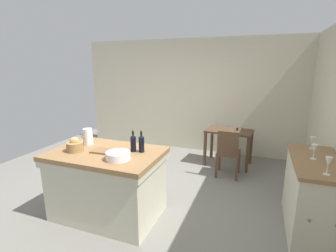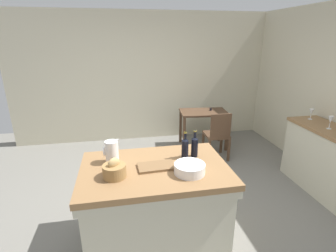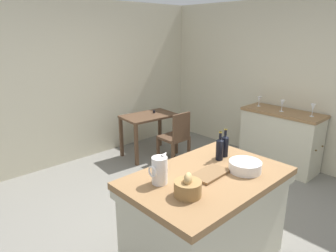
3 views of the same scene
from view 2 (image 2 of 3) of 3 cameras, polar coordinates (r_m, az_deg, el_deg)
name	(u,v)px [view 2 (image 2 of 3)]	position (r m, az deg, el deg)	size (l,w,h in m)	color
ground_plane	(168,209)	(3.48, 0.08, -17.93)	(6.76, 6.76, 0.00)	slate
wall_back	(145,78)	(5.41, -5.21, 10.62)	(5.32, 0.12, 2.60)	beige
island_table	(155,203)	(2.75, -2.82, -16.76)	(1.43, 0.95, 0.90)	olive
side_cabinet	(325,160)	(4.25, 31.59, -6.41)	(0.52, 1.22, 0.93)	olive
writing_desk	(203,117)	(5.06, 7.91, 1.96)	(0.95, 0.64, 0.78)	#513826
wooden_chair	(218,134)	(4.59, 10.99, -1.81)	(0.40, 0.40, 0.89)	#513826
pitcher	(112,152)	(2.61, -12.44, -5.61)	(0.17, 0.13, 0.27)	white
wash_bowl	(190,168)	(2.40, 4.84, -9.43)	(0.29, 0.29, 0.09)	white
bread_basket	(114,170)	(2.37, -11.89, -9.60)	(0.21, 0.21, 0.19)	olive
cutting_board	(156,166)	(2.51, -2.60, -8.98)	(0.36, 0.20, 0.02)	brown
wine_bottle_dark	(195,146)	(2.69, 5.94, -4.47)	(0.07, 0.07, 0.29)	black
wine_bottle_amber	(185,148)	(2.65, 3.81, -4.83)	(0.07, 0.07, 0.29)	black
wine_glass_left	(331,120)	(4.05, 32.53, 1.12)	(0.07, 0.07, 0.18)	white
wine_glass_middle	(311,112)	(4.38, 29.34, 2.70)	(0.07, 0.07, 0.16)	white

